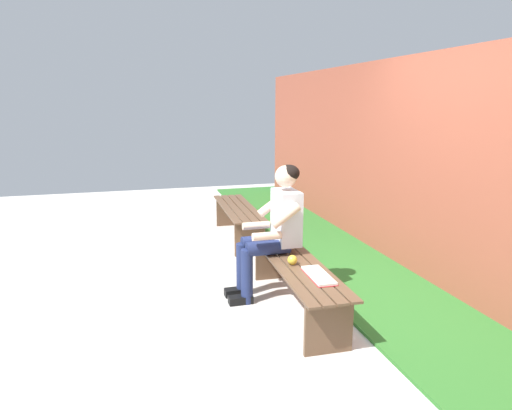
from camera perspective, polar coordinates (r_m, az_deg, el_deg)
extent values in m
cube|color=beige|center=(4.92, -10.76, -8.98)|extent=(10.00, 7.00, 0.04)
cube|color=#2D6B28|center=(5.54, 13.41, -6.21)|extent=(9.00, 1.82, 0.03)
cube|color=#9E4C38|center=(4.97, 20.88, 4.42)|extent=(9.50, 0.24, 2.27)
cube|color=brown|center=(4.00, 7.30, -7.16)|extent=(1.72, 0.14, 0.02)
cube|color=brown|center=(3.97, 5.86, -7.30)|extent=(1.72, 0.14, 0.02)
cube|color=brown|center=(3.93, 4.39, -7.44)|extent=(1.72, 0.14, 0.02)
cube|color=brown|center=(3.90, 2.89, -7.59)|extent=(1.72, 0.14, 0.02)
cube|color=brown|center=(3.41, 9.16, -14.95)|extent=(0.04, 0.37, 0.42)
cube|color=brown|center=(4.69, 2.16, -6.88)|extent=(0.04, 0.37, 0.42)
cube|color=brown|center=(6.00, -0.78, -0.26)|extent=(1.63, 0.14, 0.02)
cube|color=brown|center=(5.98, -1.78, -0.32)|extent=(1.63, 0.14, 0.02)
cube|color=brown|center=(5.96, -2.77, -0.37)|extent=(1.63, 0.14, 0.02)
cube|color=brown|center=(5.94, -3.78, -0.43)|extent=(1.63, 0.14, 0.02)
cube|color=brown|center=(5.37, -0.78, -4.26)|extent=(0.04, 0.37, 0.42)
cube|color=brown|center=(6.68, -3.44, -0.85)|extent=(0.04, 0.37, 0.42)
cube|color=silver|center=(4.16, 3.84, -1.54)|extent=(0.34, 0.20, 0.50)
sphere|color=beige|center=(4.08, 3.79, 3.63)|extent=(0.20, 0.20, 0.20)
ellipsoid|color=black|center=(4.09, 4.20, 4.06)|extent=(0.20, 0.19, 0.15)
cylinder|color=navy|center=(4.09, 1.55, -5.42)|extent=(0.13, 0.40, 0.13)
cylinder|color=navy|center=(4.25, 0.84, -4.69)|extent=(0.13, 0.40, 0.13)
cylinder|color=navy|center=(4.13, -1.16, -9.01)|extent=(0.11, 0.11, 0.51)
cube|color=black|center=(4.20, -1.96, -11.86)|extent=(0.10, 0.22, 0.07)
cylinder|color=navy|center=(4.29, -1.76, -8.14)|extent=(0.11, 0.11, 0.51)
cube|color=black|center=(4.36, -2.52, -10.90)|extent=(0.10, 0.22, 0.07)
cylinder|color=beige|center=(3.93, 3.77, -1.36)|extent=(0.08, 0.28, 0.23)
cylinder|color=beige|center=(3.96, 1.39, -3.93)|extent=(0.07, 0.26, 0.07)
cylinder|color=beige|center=(4.31, 1.94, -0.04)|extent=(0.08, 0.28, 0.23)
cylinder|color=beige|center=(4.29, 0.00, -2.61)|extent=(0.07, 0.26, 0.07)
sphere|color=gold|center=(3.88, 4.61, -6.93)|extent=(0.08, 0.08, 0.08)
cube|color=white|center=(3.56, 8.51, -9.40)|extent=(0.20, 0.16, 0.02)
cube|color=white|center=(3.74, 7.32, -8.26)|extent=(0.20, 0.16, 0.02)
cube|color=red|center=(3.65, 7.90, -8.95)|extent=(0.42, 0.17, 0.01)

